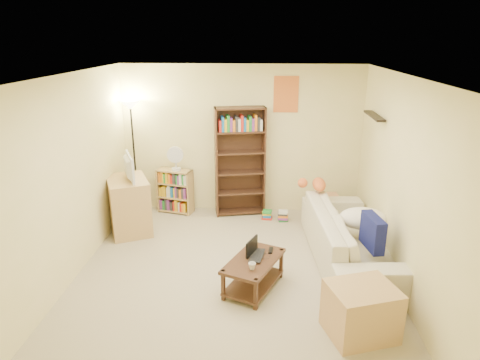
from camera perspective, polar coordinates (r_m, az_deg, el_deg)
The scene contains 19 objects.
room at distance 4.98m, azimuth -1.04°, elevation 3.58°, with size 4.50×4.54×2.52m.
sofa at distance 5.99m, azimuth 14.43°, elevation -7.39°, with size 1.10×2.44×0.70m, color beige.
navy_pillow at distance 5.45m, azimuth 17.26°, elevation -6.68°, with size 0.46×0.14×0.41m, color #131754.
cream_blanket at distance 5.98m, azimuth 16.07°, elevation -4.94°, with size 0.64×0.46×0.27m, color white.
tabby_cat at distance 6.57m, azimuth 10.11°, elevation -0.54°, with size 0.55×0.23×0.19m.
coffee_table at distance 5.25m, azimuth 1.82°, elevation -11.92°, with size 0.79×1.00×0.39m.
laptop at distance 5.23m, azimuth 2.85°, elevation -10.11°, with size 0.29×0.39×0.03m, color black.
laptop_screen at distance 5.23m, azimuth 1.59°, elevation -8.84°, with size 0.01×0.29×0.19m, color white.
mug at distance 4.97m, azimuth 1.62°, elevation -11.42°, with size 0.12×0.12×0.08m, color silver.
tv_remote at distance 5.38m, azimuth 4.12°, elevation -9.32°, with size 0.05×0.16×0.02m, color black.
tv_stand at distance 6.85m, azimuth -14.59°, elevation -3.28°, with size 0.57×0.80×0.85m, color tan.
television at distance 6.65m, azimuth -15.02°, elevation 1.65°, with size 0.35×0.63×0.38m, color black.
tall_bookshelf at distance 7.12m, azimuth 0.00°, elevation 2.78°, with size 0.86×0.43×1.84m.
short_bookshelf at distance 7.44m, azimuth -8.64°, elevation -1.47°, with size 0.64×0.38×0.77m.
desk_fan at distance 7.21m, azimuth -8.60°, elevation 3.01°, with size 0.27×0.15×0.42m.
floor_lamp at distance 7.30m, azimuth -14.24°, elevation 7.22°, with size 0.33×0.33×1.93m.
side_table at distance 7.10m, azimuth 11.35°, elevation -3.93°, with size 0.41×0.41×0.47m, color tan.
end_cabinet at distance 4.69m, azimuth 15.83°, elevation -16.45°, with size 0.65×0.54×0.54m, color #DDB86B.
book_stacks at distance 7.16m, azimuth 4.76°, elevation -4.72°, with size 0.44×0.21×0.18m.
Camera 1 is at (0.35, -4.79, 2.92)m, focal length 32.00 mm.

